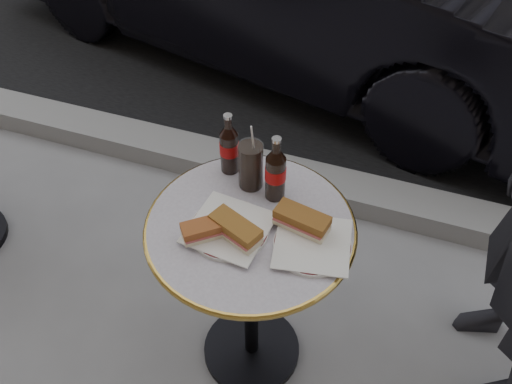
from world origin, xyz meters
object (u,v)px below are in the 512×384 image
(cola_glass, at_px, (251,165))
(plate_left, at_px, (229,230))
(bistro_table, at_px, (251,296))
(cola_bottle_right, at_px, (276,168))
(plate_right, at_px, (312,245))
(cola_bottle_left, at_px, (229,143))

(cola_glass, bearing_deg, plate_left, -88.19)
(bistro_table, distance_m, cola_bottle_right, 0.50)
(plate_left, distance_m, cola_glass, 0.21)
(plate_left, height_order, plate_right, same)
(plate_right, height_order, cola_bottle_right, cola_bottle_right)
(bistro_table, xyz_separation_m, cola_bottle_left, (-0.14, 0.20, 0.47))
(plate_left, bearing_deg, cola_bottle_left, 110.70)
(bistro_table, bearing_deg, cola_glass, 109.23)
(plate_left, relative_size, cola_bottle_right, 1.01)
(plate_left, bearing_deg, cola_bottle_right, 66.09)
(plate_left, distance_m, plate_right, 0.24)
(cola_bottle_right, bearing_deg, cola_bottle_left, 159.46)
(plate_left, distance_m, cola_bottle_right, 0.22)
(cola_bottle_left, bearing_deg, bistro_table, -54.95)
(bistro_table, height_order, cola_bottle_left, cola_bottle_left)
(plate_right, height_order, cola_bottle_left, cola_bottle_left)
(bistro_table, height_order, cola_glass, cola_glass)
(cola_bottle_left, distance_m, cola_glass, 0.10)
(plate_right, bearing_deg, cola_bottle_right, 136.19)
(plate_right, bearing_deg, bistro_table, 174.52)
(plate_right, relative_size, cola_bottle_left, 1.01)
(cola_bottle_left, xyz_separation_m, cola_glass, (0.09, -0.04, -0.03))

